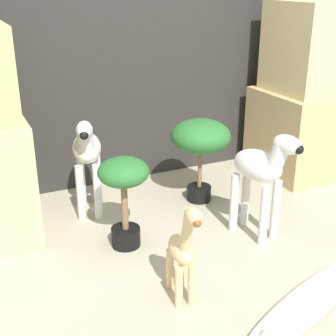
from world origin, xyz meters
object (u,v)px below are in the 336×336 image
Objects in this scene: giraffe_figurine at (183,250)px; potted_palm_front at (124,186)px; surfboard at (309,302)px; zebra_left at (87,154)px; potted_palm_back at (200,141)px; zebra_right at (262,172)px.

giraffe_figurine is 1.04× the size of potted_palm_front.
potted_palm_front reaches higher than surfboard.
potted_palm_front is at bearing 123.95° from surfboard.
zebra_left reaches higher than potted_palm_back.
potted_palm_back is 0.56× the size of surfboard.
potted_palm_front is 0.93× the size of potted_palm_back.
surfboard is (-0.16, -0.66, -0.41)m from zebra_right.
giraffe_figurine is at bearing -152.86° from zebra_right.
zebra_left is (-0.85, 0.73, 0.00)m from zebra_right.
zebra_right reaches higher than potted_palm_front.
giraffe_figurine is (0.15, -1.08, -0.15)m from zebra_left.
potted_palm_front is at bearing 162.63° from zebra_right.
potted_palm_front is 0.52× the size of surfboard.
zebra_right is 1.11m from zebra_left.
potted_palm_back is at bearing -9.46° from zebra_left.
giraffe_figurine reaches higher than potted_palm_front.
zebra_right is 1.00× the size of zebra_left.
potted_palm_back is at bearing 27.31° from potted_palm_front.
potted_palm_front is at bearing -81.39° from zebra_left.
giraffe_figurine is 0.97× the size of potted_palm_back.
zebra_left is at bearing 116.16° from surfboard.
giraffe_figurine is at bearing -122.84° from potted_palm_back.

